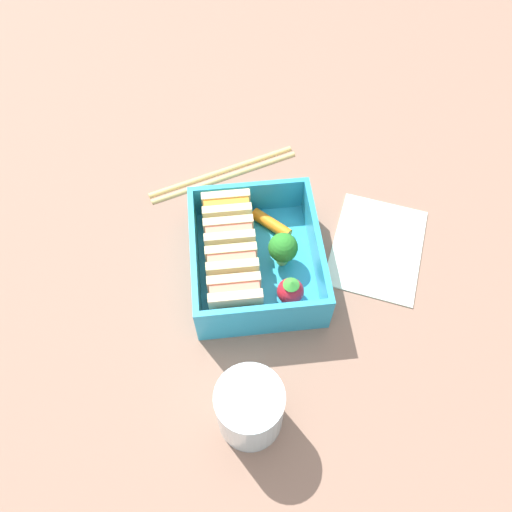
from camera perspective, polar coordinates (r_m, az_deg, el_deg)
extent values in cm
cube|color=#826251|center=(56.17, 0.00, -2.00)|extent=(120.00, 120.00, 2.00)
cube|color=#2899C0|center=(54.79, 0.00, -1.16)|extent=(15.63, 13.46, 1.20)
cube|color=#2899C0|center=(52.43, -7.00, -0.24)|extent=(15.63, 0.60, 4.39)
cube|color=#2899C0|center=(53.16, 6.91, 1.03)|extent=(15.63, 0.60, 4.39)
cube|color=#2899C0|center=(48.83, 0.95, -7.03)|extent=(0.60, 12.26, 4.39)
cube|color=#2899C0|center=(56.76, -0.82, 6.79)|extent=(0.60, 12.26, 4.39)
cube|color=#E1B88C|center=(49.16, -2.29, -5.78)|extent=(0.95, 5.25, 4.77)
cube|color=#D87259|center=(49.59, -2.38, -4.80)|extent=(0.95, 4.83, 4.38)
cube|color=#E1B88C|center=(50.03, -2.47, -3.84)|extent=(0.95, 5.25, 4.77)
cube|color=#D3C587|center=(50.79, -2.62, -2.29)|extent=(0.95, 5.25, 4.77)
cube|color=#D87259|center=(51.26, -2.71, -1.38)|extent=(0.95, 4.83, 4.38)
cube|color=#D3C587|center=(51.75, -2.80, -0.48)|extent=(0.95, 5.25, 4.77)
cube|color=#D2BE8C|center=(52.59, -2.94, 0.97)|extent=(0.95, 5.25, 4.77)
cube|color=#D87259|center=(53.11, -3.02, 1.82)|extent=(0.95, 4.83, 4.38)
cube|color=#D2BE8C|center=(53.64, -3.10, 2.66)|extent=(0.95, 5.25, 4.77)
cube|color=beige|center=(54.55, -3.23, 4.00)|extent=(0.95, 5.25, 4.77)
cube|color=orange|center=(55.11, -3.30, 4.79)|extent=(0.95, 4.83, 4.38)
cube|color=beige|center=(55.68, -3.38, 5.57)|extent=(0.95, 5.25, 4.77)
sphere|color=red|center=(51.13, 3.95, -4.04)|extent=(2.79, 2.79, 2.79)
cone|color=#3B9132|center=(49.64, 4.07, -3.13)|extent=(1.67, 1.67, 0.60)
cylinder|color=#82C05B|center=(53.70, 3.06, -0.37)|extent=(1.27, 1.27, 1.57)
sphere|color=#277A26|center=(52.11, 3.15, 0.72)|extent=(3.15, 3.15, 3.15)
cylinder|color=orange|center=(56.37, 1.76, 3.69)|extent=(4.41, 4.45, 1.35)
cylinder|color=tan|center=(62.90, -3.55, 9.13)|extent=(6.63, 18.48, 0.70)
cylinder|color=tan|center=(63.57, -3.93, 9.79)|extent=(6.63, 18.48, 0.70)
cylinder|color=silver|center=(45.61, -0.71, -17.06)|extent=(5.96, 5.96, 7.20)
cube|color=silver|center=(58.28, 13.69, 1.06)|extent=(15.92, 14.20, 0.40)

